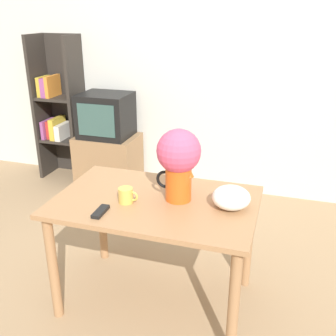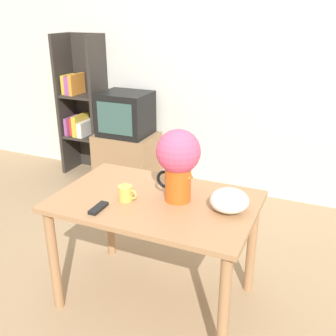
# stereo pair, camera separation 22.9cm
# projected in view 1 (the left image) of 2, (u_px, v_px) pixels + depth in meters

# --- Properties ---
(ground_plane) EXTENTS (12.00, 12.00, 0.00)m
(ground_plane) POSITION_uv_depth(u_px,v_px,m) (142.00, 305.00, 2.55)
(ground_plane) COLOR #9E7F5B
(wall_back) EXTENTS (8.00, 0.05, 2.60)m
(wall_back) POSITION_uv_depth(u_px,v_px,m) (211.00, 63.00, 3.78)
(wall_back) COLOR silver
(wall_back) RESTS_ON ground_plane
(table) EXTENTS (1.20, 0.77, 0.73)m
(table) POSITION_uv_depth(u_px,v_px,m) (156.00, 216.00, 2.38)
(table) COLOR #A3754C
(table) RESTS_ON ground_plane
(flower_vase) EXTENTS (0.27, 0.26, 0.43)m
(flower_vase) POSITION_uv_depth(u_px,v_px,m) (179.00, 159.00, 2.25)
(flower_vase) COLOR #E05619
(flower_vase) RESTS_ON table
(coffee_mug) EXTENTS (0.12, 0.09, 0.09)m
(coffee_mug) POSITION_uv_depth(u_px,v_px,m) (126.00, 195.00, 2.29)
(coffee_mug) COLOR gold
(coffee_mug) RESTS_ON table
(white_bowl) EXTENTS (0.22, 0.22, 0.13)m
(white_bowl) POSITION_uv_depth(u_px,v_px,m) (231.00, 197.00, 2.22)
(white_bowl) COLOR white
(white_bowl) RESTS_ON table
(remote_control) EXTENTS (0.05, 0.15, 0.02)m
(remote_control) POSITION_uv_depth(u_px,v_px,m) (101.00, 212.00, 2.18)
(remote_control) COLOR black
(remote_control) RESTS_ON table
(tv_stand) EXTENTS (0.62, 0.46, 0.57)m
(tv_stand) POSITION_uv_depth(u_px,v_px,m) (109.00, 162.00, 4.16)
(tv_stand) COLOR #8E6B47
(tv_stand) RESTS_ON ground_plane
(tv_set) EXTENTS (0.50, 0.44, 0.44)m
(tv_set) POSITION_uv_depth(u_px,v_px,m) (106.00, 115.00, 3.96)
(tv_set) COLOR black
(tv_set) RESTS_ON tv_stand
(bookshelf) EXTENTS (0.48, 0.34, 1.55)m
(bookshelf) POSITION_uv_depth(u_px,v_px,m) (59.00, 110.00, 4.29)
(bookshelf) COLOR #2D2823
(bookshelf) RESTS_ON ground_plane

